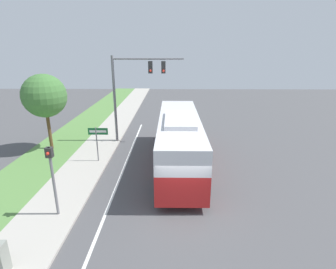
% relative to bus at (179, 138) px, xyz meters
% --- Properties ---
extents(ground_plane, '(80.00, 80.00, 0.00)m').
position_rel_bus_xyz_m(ground_plane, '(0.05, -5.39, -1.87)').
color(ground_plane, '#4C4C4F').
extents(sidewalk, '(2.80, 80.00, 0.12)m').
position_rel_bus_xyz_m(sidewalk, '(-6.15, -5.39, -1.81)').
color(sidewalk, '#ADA89E').
rests_on(sidewalk, ground_plane).
extents(lane_divider_near, '(0.14, 30.00, 0.01)m').
position_rel_bus_xyz_m(lane_divider_near, '(-3.55, -5.39, -1.87)').
color(lane_divider_near, silver).
rests_on(lane_divider_near, ground_plane).
extents(bus, '(2.72, 11.31, 3.42)m').
position_rel_bus_xyz_m(bus, '(0.00, 0.00, 0.00)').
color(bus, red).
rests_on(bus, ground_plane).
extents(signal_gantry, '(5.50, 0.41, 6.86)m').
position_rel_bus_xyz_m(signal_gantry, '(-3.43, 4.47, 2.96)').
color(signal_gantry, slate).
rests_on(signal_gantry, ground_plane).
extents(pedestrian_signal, '(0.28, 0.34, 3.37)m').
position_rel_bus_xyz_m(pedestrian_signal, '(-5.66, -5.78, 0.39)').
color(pedestrian_signal, slate).
rests_on(pedestrian_signal, ground_plane).
extents(street_sign, '(1.30, 0.08, 2.47)m').
position_rel_bus_xyz_m(street_sign, '(-5.36, 0.25, -0.12)').
color(street_sign, slate).
rests_on(street_sign, ground_plane).
extents(roadside_tree, '(3.11, 3.11, 5.57)m').
position_rel_bus_xyz_m(roadside_tree, '(-9.62, 2.58, 2.23)').
color(roadside_tree, brown).
rests_on(roadside_tree, grass_verge).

